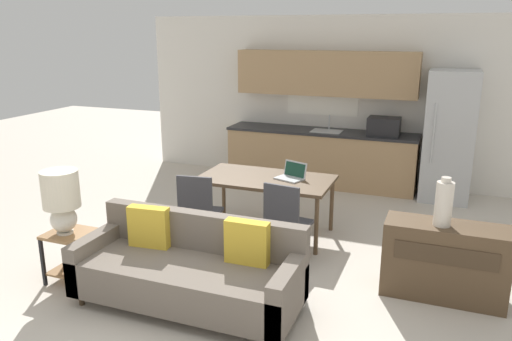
{
  "coord_description": "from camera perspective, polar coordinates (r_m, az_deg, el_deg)",
  "views": [
    {
      "loc": [
        1.87,
        -3.5,
        2.45
      ],
      "look_at": [
        -0.06,
        1.5,
        0.95
      ],
      "focal_mm": 35.0,
      "sensor_mm": 36.0,
      "label": 1
    }
  ],
  "objects": [
    {
      "name": "refrigerator",
      "position": [
        7.86,
        21.18,
        3.66
      ],
      "size": [
        0.7,
        0.74,
        1.92
      ],
      "color": "#B7BABC",
      "rests_on": "ground_plane"
    },
    {
      "name": "credenza",
      "position": [
        5.08,
        20.71,
        -9.65
      ],
      "size": [
        1.12,
        0.42,
        0.73
      ],
      "color": "brown",
      "rests_on": "ground_plane"
    },
    {
      "name": "vase",
      "position": [
        4.84,
        20.67,
        -3.52
      ],
      "size": [
        0.16,
        0.16,
        0.46
      ],
      "color": "beige",
      "rests_on": "credenza"
    },
    {
      "name": "wall_back",
      "position": [
        8.41,
        8.14,
        8.01
      ],
      "size": [
        6.4,
        0.07,
        2.7
      ],
      "color": "silver",
      "rests_on": "ground_plane"
    },
    {
      "name": "dining_table",
      "position": [
        6.1,
        1.1,
        -1.35
      ],
      "size": [
        1.61,
        0.89,
        0.73
      ],
      "color": "brown",
      "rests_on": "ground_plane"
    },
    {
      "name": "kitchen_counter",
      "position": [
        8.2,
        7.66,
        4.22
      ],
      "size": [
        3.08,
        0.65,
        2.15
      ],
      "color": "tan",
      "rests_on": "ground_plane"
    },
    {
      "name": "dining_chair_near_left",
      "position": [
        5.65,
        -6.55,
        -4.45
      ],
      "size": [
        0.48,
        0.48,
        0.94
      ],
      "rotation": [
        0.0,
        0.0,
        3.29
      ],
      "color": "#38383D",
      "rests_on": "ground_plane"
    },
    {
      "name": "couch",
      "position": [
        4.71,
        -7.47,
        -11.19
      ],
      "size": [
        2.08,
        0.8,
        0.84
      ],
      "color": "#3D2D1E",
      "rests_on": "ground_plane"
    },
    {
      "name": "table_lamp",
      "position": [
        5.19,
        -21.36,
        -2.88
      ],
      "size": [
        0.36,
        0.36,
        0.64
      ],
      "color": "silver",
      "rests_on": "side_table"
    },
    {
      "name": "side_table",
      "position": [
        5.39,
        -20.48,
        -8.35
      ],
      "size": [
        0.41,
        0.41,
        0.52
      ],
      "color": "olive",
      "rests_on": "ground_plane"
    },
    {
      "name": "dining_chair_near_right",
      "position": [
        5.32,
        3.43,
        -5.68
      ],
      "size": [
        0.47,
        0.47,
        0.94
      ],
      "rotation": [
        0.0,
        0.0,
        3.01
      ],
      "color": "#38383D",
      "rests_on": "ground_plane"
    },
    {
      "name": "ground_plane",
      "position": [
        4.66,
        -6.26,
        -16.16
      ],
      "size": [
        20.0,
        20.0,
        0.0
      ],
      "primitive_type": "plane",
      "color": "beige"
    },
    {
      "name": "laptop",
      "position": [
        6.05,
        4.11,
        -0.48
      ],
      "size": [
        0.39,
        0.35,
        0.2
      ],
      "rotation": [
        0.0,
        0.0,
        -0.35
      ],
      "color": "#B7BABC",
      "rests_on": "dining_table"
    }
  ]
}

